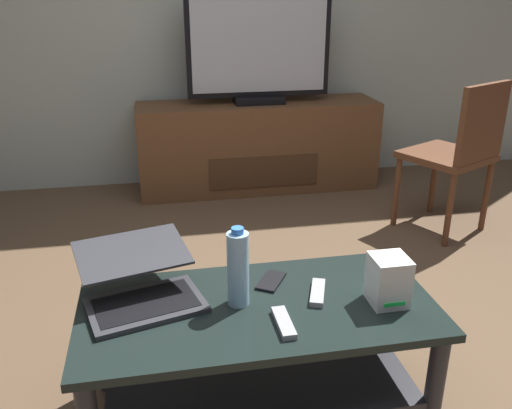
% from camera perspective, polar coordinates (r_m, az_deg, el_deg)
% --- Properties ---
extents(ground_plane, '(7.68, 7.68, 0.00)m').
position_cam_1_polar(ground_plane, '(2.31, 2.54, -15.73)').
color(ground_plane, brown).
extents(coffee_table, '(1.17, 0.56, 0.45)m').
position_cam_1_polar(coffee_table, '(1.88, 0.21, -14.11)').
color(coffee_table, black).
rests_on(coffee_table, ground).
extents(media_cabinet, '(1.74, 0.46, 0.64)m').
position_cam_1_polar(media_cabinet, '(4.02, 0.22, 6.22)').
color(media_cabinet, brown).
rests_on(media_cabinet, ground).
extents(television, '(1.00, 0.20, 0.76)m').
position_cam_1_polar(television, '(3.86, 0.30, 16.01)').
color(television, black).
rests_on(television, media_cabinet).
extents(dining_chair, '(0.59, 0.59, 0.93)m').
position_cam_1_polar(dining_chair, '(3.40, 20.68, 5.46)').
color(dining_chair, '#59331E').
rests_on(dining_chair, ground).
extents(laptop, '(0.45, 0.46, 0.16)m').
position_cam_1_polar(laptop, '(1.84, -12.13, -8.16)').
color(laptop, '#333338').
rests_on(laptop, coffee_table).
extents(router_box, '(0.12, 0.12, 0.17)m').
position_cam_1_polar(router_box, '(1.83, 13.81, -7.77)').
color(router_box, white).
rests_on(router_box, coffee_table).
extents(water_bottle_near, '(0.07, 0.07, 0.27)m').
position_cam_1_polar(water_bottle_near, '(1.75, -1.91, -6.76)').
color(water_bottle_near, '#99C6E5').
rests_on(water_bottle_near, coffee_table).
extents(cell_phone, '(0.13, 0.16, 0.01)m').
position_cam_1_polar(cell_phone, '(1.93, 1.59, -8.07)').
color(cell_phone, black).
rests_on(cell_phone, coffee_table).
extents(tv_remote, '(0.05, 0.16, 0.02)m').
position_cam_1_polar(tv_remote, '(1.70, 2.94, -12.37)').
color(tv_remote, '#99999E').
rests_on(tv_remote, coffee_table).
extents(soundbar_remote, '(0.10, 0.17, 0.02)m').
position_cam_1_polar(soundbar_remote, '(1.86, 6.52, -9.23)').
color(soundbar_remote, '#99999E').
rests_on(soundbar_remote, coffee_table).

